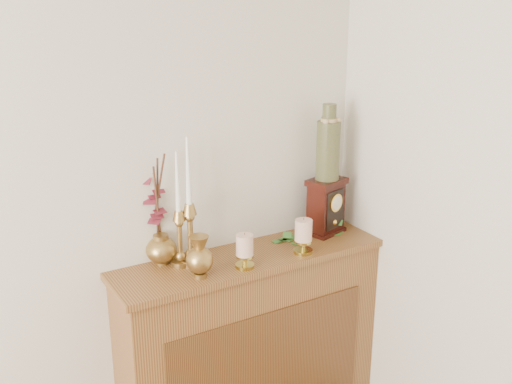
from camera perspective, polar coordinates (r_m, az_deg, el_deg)
console_shelf at (r=2.84m, az=-0.40°, el=-15.07°), size 1.24×0.34×0.93m
candlestick_left at (r=2.46m, az=-7.31°, el=-3.54°), size 0.08×0.08×0.49m
candlestick_center at (r=2.46m, az=-6.30°, el=-3.06°), size 0.09×0.09×0.54m
bud_vase at (r=2.38m, az=-5.40°, el=-6.20°), size 0.11×0.11×0.18m
ginger_jar at (r=2.50m, az=-9.56°, el=-1.93°), size 0.20×0.21×0.48m
pillar_candle_left at (r=2.45m, az=-1.09°, el=-5.48°), size 0.08×0.08×0.15m
pillar_candle_right at (r=2.60m, az=4.53°, el=-4.06°), size 0.08×0.08×0.16m
ivy_garland at (r=2.81m, az=6.33°, el=-4.02°), size 0.40×0.17×0.07m
mantel_clock at (r=2.81m, az=6.70°, el=-1.40°), size 0.20×0.17×0.26m
ceramic_vase at (r=2.73m, az=6.89°, el=4.36°), size 0.11×0.11×0.35m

